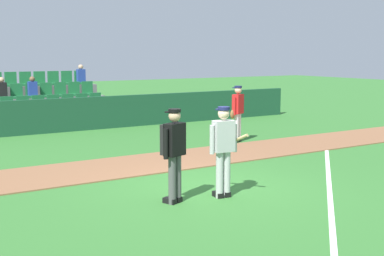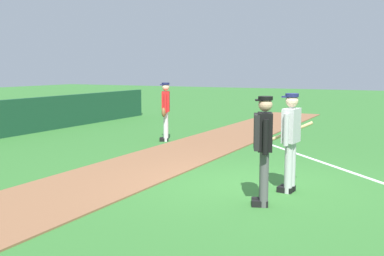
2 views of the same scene
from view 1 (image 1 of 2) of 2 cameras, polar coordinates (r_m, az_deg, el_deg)
ground_plane at (r=10.61m, az=1.54°, el=-6.80°), size 80.00×80.00×0.00m
infield_dirt_path at (r=12.99m, az=-5.33°, el=-3.96°), size 28.00×2.23×0.03m
foul_line_chalk at (r=12.13m, az=14.85°, el=-5.13°), size 8.64×8.47×0.01m
dugout_fence at (r=18.69m, az=-14.04°, el=1.39°), size 20.00×0.16×1.19m
stadium_bleachers at (r=20.48m, az=-15.67°, el=1.96°), size 4.45×2.95×2.30m
batter_grey_jersey at (r=9.86m, az=3.50°, el=-2.22°), size 0.67×0.79×1.76m
umpire_home_plate at (r=9.47m, az=-2.02°, el=-2.45°), size 0.56×0.41×1.76m
runner_red_jersey at (r=16.07m, az=5.05°, el=1.82°), size 0.65×0.42×1.76m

